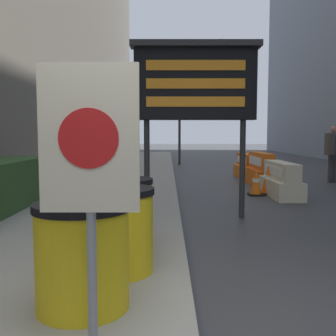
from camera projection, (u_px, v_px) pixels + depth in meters
barrel_drum_foreground at (84, 255)px, 2.99m from camera, size 0.73×0.73×0.81m
barrel_drum_middle at (118, 229)px, 3.79m from camera, size 0.73×0.73×0.81m
barrel_drum_back at (124, 213)px, 4.59m from camera, size 0.73×0.73×0.81m
warning_sign at (91, 157)px, 2.37m from camera, size 0.60×0.08×1.75m
message_board at (197, 84)px, 6.76m from camera, size 2.22×0.36×3.04m
jersey_barrier_cream at (283, 181)px, 9.29m from camera, size 0.60×1.88×0.82m
jersey_barrier_orange_far at (262, 171)px, 11.33m from camera, size 0.54×1.87×0.95m
jersey_barrier_orange_near at (248, 167)px, 13.33m from camera, size 0.60×1.83×0.82m
traffic_cone_near at (258, 183)px, 9.47m from camera, size 0.35×0.35×0.63m
traffic_cone_mid at (278, 171)px, 12.75m from camera, size 0.32×0.32×0.57m
traffic_cone_far at (270, 180)px, 9.62m from camera, size 0.41×0.41×0.73m
traffic_light_near_curb at (181, 101)px, 19.10m from camera, size 0.28×0.45×4.29m
pedestrian_worker at (335, 149)px, 11.94m from camera, size 0.49×0.34×1.74m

